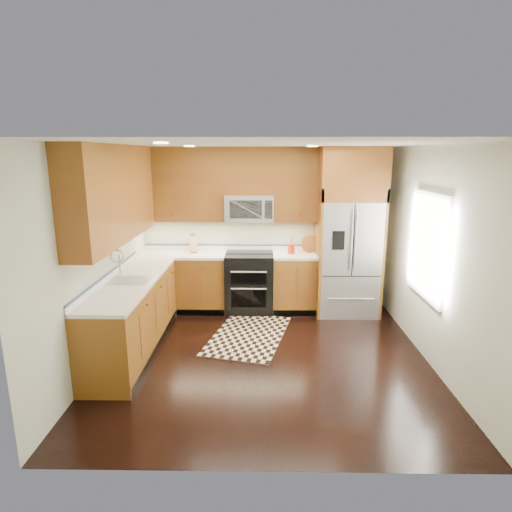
{
  "coord_description": "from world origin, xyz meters",
  "views": [
    {
      "loc": [
        -0.04,
        -4.94,
        2.49
      ],
      "look_at": [
        -0.13,
        0.6,
        1.17
      ],
      "focal_mm": 30.0,
      "sensor_mm": 36.0,
      "label": 1
    }
  ],
  "objects_px": {
    "knife_block": "(193,244)",
    "utensil_crock": "(291,247)",
    "refrigerator": "(349,232)",
    "rug": "(249,335)",
    "range": "(249,282)"
  },
  "relations": [
    {
      "from": "knife_block",
      "to": "utensil_crock",
      "type": "xyz_separation_m",
      "value": [
        1.58,
        -0.08,
        -0.02
      ]
    },
    {
      "from": "utensil_crock",
      "to": "knife_block",
      "type": "bearing_deg",
      "value": 177.0
    },
    {
      "from": "rug",
      "to": "range",
      "type": "bearing_deg",
      "value": 104.41
    },
    {
      "from": "knife_block",
      "to": "utensil_crock",
      "type": "bearing_deg",
      "value": -3.0
    },
    {
      "from": "knife_block",
      "to": "refrigerator",
      "type": "bearing_deg",
      "value": -4.17
    },
    {
      "from": "refrigerator",
      "to": "rug",
      "type": "height_order",
      "value": "refrigerator"
    },
    {
      "from": "knife_block",
      "to": "rug",
      "type": "bearing_deg",
      "value": -51.13
    },
    {
      "from": "range",
      "to": "knife_block",
      "type": "xyz_separation_m",
      "value": [
        -0.91,
        0.14,
        0.6
      ]
    },
    {
      "from": "range",
      "to": "knife_block",
      "type": "height_order",
      "value": "knife_block"
    },
    {
      "from": "refrigerator",
      "to": "knife_block",
      "type": "bearing_deg",
      "value": 175.83
    },
    {
      "from": "refrigerator",
      "to": "rug",
      "type": "xyz_separation_m",
      "value": [
        -1.53,
        -0.98,
        -1.3
      ]
    },
    {
      "from": "rug",
      "to": "utensil_crock",
      "type": "distance_m",
      "value": 1.63
    },
    {
      "from": "refrigerator",
      "to": "rug",
      "type": "bearing_deg",
      "value": -147.44
    },
    {
      "from": "range",
      "to": "utensil_crock",
      "type": "distance_m",
      "value": 0.89
    },
    {
      "from": "rug",
      "to": "knife_block",
      "type": "relative_size",
      "value": 4.91
    }
  ]
}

